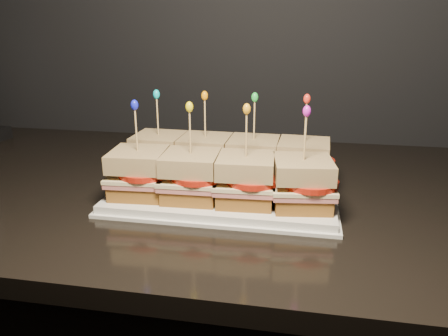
# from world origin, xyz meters

# --- Properties ---
(granite_slab) EXTENTS (2.39, 0.72, 0.03)m
(granite_slab) POSITION_xyz_m (-0.06, 1.65, 0.92)
(granite_slab) COLOR black
(granite_slab) RESTS_ON cabinet
(platter) EXTENTS (0.38, 0.23, 0.02)m
(platter) POSITION_xyz_m (0.20, 1.59, 0.94)
(platter) COLOR white
(platter) RESTS_ON granite_slab
(platter_rim) EXTENTS (0.39, 0.24, 0.01)m
(platter_rim) POSITION_xyz_m (0.20, 1.59, 0.94)
(platter_rim) COLOR white
(platter_rim) RESTS_ON granite_slab
(sandwich_0_bread_bot) EXTENTS (0.09, 0.09, 0.02)m
(sandwich_0_bread_bot) POSITION_xyz_m (0.07, 1.64, 0.96)
(sandwich_0_bread_bot) COLOR #5B2F10
(sandwich_0_bread_bot) RESTS_ON platter
(sandwich_0_ham) EXTENTS (0.10, 0.09, 0.01)m
(sandwich_0_ham) POSITION_xyz_m (0.07, 1.64, 0.98)
(sandwich_0_ham) COLOR #B55755
(sandwich_0_ham) RESTS_ON sandwich_0_bread_bot
(sandwich_0_cheese) EXTENTS (0.10, 0.10, 0.01)m
(sandwich_0_cheese) POSITION_xyz_m (0.07, 1.64, 0.99)
(sandwich_0_cheese) COLOR beige
(sandwich_0_cheese) RESTS_ON sandwich_0_ham
(sandwich_0_tomato) EXTENTS (0.09, 0.09, 0.01)m
(sandwich_0_tomato) POSITION_xyz_m (0.08, 1.64, 0.99)
(sandwich_0_tomato) COLOR #B71F10
(sandwich_0_tomato) RESTS_ON sandwich_0_cheese
(sandwich_0_bread_top) EXTENTS (0.09, 0.09, 0.03)m
(sandwich_0_bread_top) POSITION_xyz_m (0.07, 1.64, 1.01)
(sandwich_0_bread_top) COLOR #50270A
(sandwich_0_bread_top) RESTS_ON sandwich_0_tomato
(sandwich_0_pick) EXTENTS (0.00, 0.00, 0.09)m
(sandwich_0_pick) POSITION_xyz_m (0.07, 1.64, 1.06)
(sandwich_0_pick) COLOR tan
(sandwich_0_pick) RESTS_ON sandwich_0_bread_top
(sandwich_0_frill) EXTENTS (0.01, 0.01, 0.02)m
(sandwich_0_frill) POSITION_xyz_m (0.07, 1.64, 1.10)
(sandwich_0_frill) COLOR #07BDC4
(sandwich_0_frill) RESTS_ON sandwich_0_pick
(sandwich_1_bread_bot) EXTENTS (0.09, 0.09, 0.02)m
(sandwich_1_bread_bot) POSITION_xyz_m (0.16, 1.64, 0.96)
(sandwich_1_bread_bot) COLOR #5B2F10
(sandwich_1_bread_bot) RESTS_ON platter
(sandwich_1_ham) EXTENTS (0.10, 0.09, 0.01)m
(sandwich_1_ham) POSITION_xyz_m (0.16, 1.64, 0.98)
(sandwich_1_ham) COLOR #B55755
(sandwich_1_ham) RESTS_ON sandwich_1_bread_bot
(sandwich_1_cheese) EXTENTS (0.10, 0.10, 0.01)m
(sandwich_1_cheese) POSITION_xyz_m (0.16, 1.64, 0.99)
(sandwich_1_cheese) COLOR beige
(sandwich_1_cheese) RESTS_ON sandwich_1_ham
(sandwich_1_tomato) EXTENTS (0.09, 0.09, 0.01)m
(sandwich_1_tomato) POSITION_xyz_m (0.17, 1.64, 0.99)
(sandwich_1_tomato) COLOR #B71F10
(sandwich_1_tomato) RESTS_ON sandwich_1_cheese
(sandwich_1_bread_top) EXTENTS (0.09, 0.09, 0.03)m
(sandwich_1_bread_top) POSITION_xyz_m (0.16, 1.64, 1.01)
(sandwich_1_bread_top) COLOR #50270A
(sandwich_1_bread_top) RESTS_ON sandwich_1_tomato
(sandwich_1_pick) EXTENTS (0.00, 0.00, 0.09)m
(sandwich_1_pick) POSITION_xyz_m (0.16, 1.64, 1.06)
(sandwich_1_pick) COLOR tan
(sandwich_1_pick) RESTS_ON sandwich_1_bread_top
(sandwich_1_frill) EXTENTS (0.01, 0.01, 0.02)m
(sandwich_1_frill) POSITION_xyz_m (0.16, 1.64, 1.10)
(sandwich_1_frill) COLOR orange
(sandwich_1_frill) RESTS_ON sandwich_1_pick
(sandwich_2_bread_bot) EXTENTS (0.09, 0.09, 0.02)m
(sandwich_2_bread_bot) POSITION_xyz_m (0.25, 1.64, 0.96)
(sandwich_2_bread_bot) COLOR #5B2F10
(sandwich_2_bread_bot) RESTS_ON platter
(sandwich_2_ham) EXTENTS (0.10, 0.09, 0.01)m
(sandwich_2_ham) POSITION_xyz_m (0.25, 1.64, 0.98)
(sandwich_2_ham) COLOR #B55755
(sandwich_2_ham) RESTS_ON sandwich_2_bread_bot
(sandwich_2_cheese) EXTENTS (0.10, 0.09, 0.01)m
(sandwich_2_cheese) POSITION_xyz_m (0.25, 1.64, 0.99)
(sandwich_2_cheese) COLOR beige
(sandwich_2_cheese) RESTS_ON sandwich_2_ham
(sandwich_2_tomato) EXTENTS (0.09, 0.09, 0.01)m
(sandwich_2_tomato) POSITION_xyz_m (0.26, 1.64, 0.99)
(sandwich_2_tomato) COLOR #B71F10
(sandwich_2_tomato) RESTS_ON sandwich_2_cheese
(sandwich_2_bread_top) EXTENTS (0.09, 0.09, 0.03)m
(sandwich_2_bread_top) POSITION_xyz_m (0.25, 1.64, 1.01)
(sandwich_2_bread_top) COLOR #50270A
(sandwich_2_bread_top) RESTS_ON sandwich_2_tomato
(sandwich_2_pick) EXTENTS (0.00, 0.00, 0.09)m
(sandwich_2_pick) POSITION_xyz_m (0.25, 1.64, 1.06)
(sandwich_2_pick) COLOR tan
(sandwich_2_pick) RESTS_ON sandwich_2_bread_top
(sandwich_2_frill) EXTENTS (0.01, 0.01, 0.02)m
(sandwich_2_frill) POSITION_xyz_m (0.25, 1.64, 1.10)
(sandwich_2_frill) COLOR green
(sandwich_2_frill) RESTS_ON sandwich_2_pick
(sandwich_3_bread_bot) EXTENTS (0.09, 0.09, 0.02)m
(sandwich_3_bread_bot) POSITION_xyz_m (0.33, 1.64, 0.96)
(sandwich_3_bread_bot) COLOR #5B2F10
(sandwich_3_bread_bot) RESTS_ON platter
(sandwich_3_ham) EXTENTS (0.10, 0.10, 0.01)m
(sandwich_3_ham) POSITION_xyz_m (0.33, 1.64, 0.98)
(sandwich_3_ham) COLOR #B55755
(sandwich_3_ham) RESTS_ON sandwich_3_bread_bot
(sandwich_3_cheese) EXTENTS (0.10, 0.10, 0.01)m
(sandwich_3_cheese) POSITION_xyz_m (0.33, 1.64, 0.99)
(sandwich_3_cheese) COLOR beige
(sandwich_3_cheese) RESTS_ON sandwich_3_ham
(sandwich_3_tomato) EXTENTS (0.09, 0.09, 0.01)m
(sandwich_3_tomato) POSITION_xyz_m (0.35, 1.64, 0.99)
(sandwich_3_tomato) COLOR #B71F10
(sandwich_3_tomato) RESTS_ON sandwich_3_cheese
(sandwich_3_bread_top) EXTENTS (0.09, 0.09, 0.03)m
(sandwich_3_bread_top) POSITION_xyz_m (0.33, 1.64, 1.01)
(sandwich_3_bread_top) COLOR #50270A
(sandwich_3_bread_top) RESTS_ON sandwich_3_tomato
(sandwich_3_pick) EXTENTS (0.00, 0.00, 0.09)m
(sandwich_3_pick) POSITION_xyz_m (0.33, 1.64, 1.06)
(sandwich_3_pick) COLOR tan
(sandwich_3_pick) RESTS_ON sandwich_3_bread_top
(sandwich_3_frill) EXTENTS (0.01, 0.01, 0.02)m
(sandwich_3_frill) POSITION_xyz_m (0.33, 1.64, 1.10)
(sandwich_3_frill) COLOR red
(sandwich_3_frill) RESTS_ON sandwich_3_pick
(sandwich_4_bread_bot) EXTENTS (0.09, 0.09, 0.02)m
(sandwich_4_bread_bot) POSITION_xyz_m (0.07, 1.54, 0.96)
(sandwich_4_bread_bot) COLOR #5B2F10
(sandwich_4_bread_bot) RESTS_ON platter
(sandwich_4_ham) EXTENTS (0.10, 0.10, 0.01)m
(sandwich_4_ham) POSITION_xyz_m (0.07, 1.54, 0.98)
(sandwich_4_ham) COLOR #B55755
(sandwich_4_ham) RESTS_ON sandwich_4_bread_bot
(sandwich_4_cheese) EXTENTS (0.10, 0.10, 0.01)m
(sandwich_4_cheese) POSITION_xyz_m (0.07, 1.54, 0.99)
(sandwich_4_cheese) COLOR beige
(sandwich_4_cheese) RESTS_ON sandwich_4_ham
(sandwich_4_tomato) EXTENTS (0.09, 0.09, 0.01)m
(sandwich_4_tomato) POSITION_xyz_m (0.08, 1.53, 0.99)
(sandwich_4_tomato) COLOR #B71F10
(sandwich_4_tomato) RESTS_ON sandwich_4_cheese
(sandwich_4_bread_top) EXTENTS (0.09, 0.09, 0.03)m
(sandwich_4_bread_top) POSITION_xyz_m (0.07, 1.54, 1.01)
(sandwich_4_bread_top) COLOR #50270A
(sandwich_4_bread_top) RESTS_ON sandwich_4_tomato
(sandwich_4_pick) EXTENTS (0.00, 0.00, 0.09)m
(sandwich_4_pick) POSITION_xyz_m (0.07, 1.54, 1.06)
(sandwich_4_pick) COLOR tan
(sandwich_4_pick) RESTS_ON sandwich_4_bread_top
(sandwich_4_frill) EXTENTS (0.01, 0.01, 0.02)m
(sandwich_4_frill) POSITION_xyz_m (0.07, 1.54, 1.10)
(sandwich_4_frill) COLOR #161CD8
(sandwich_4_frill) RESTS_ON sandwich_4_pick
(sandwich_5_bread_bot) EXTENTS (0.09, 0.09, 0.02)m
(sandwich_5_bread_bot) POSITION_xyz_m (0.16, 1.54, 0.96)
(sandwich_5_bread_bot) COLOR #5B2F10
(sandwich_5_bread_bot) RESTS_ON platter
(sandwich_5_ham) EXTENTS (0.10, 0.09, 0.01)m
(sandwich_5_ham) POSITION_xyz_m (0.16, 1.54, 0.98)
(sandwich_5_ham) COLOR #B55755
(sandwich_5_ham) RESTS_ON sandwich_5_bread_bot
(sandwich_5_cheese) EXTENTS (0.10, 0.10, 0.01)m
(sandwich_5_cheese) POSITION_xyz_m (0.16, 1.54, 0.99)
(sandwich_5_cheese) COLOR beige
(sandwich_5_cheese) RESTS_ON sandwich_5_ham
(sandwich_5_tomato) EXTENTS (0.09, 0.09, 0.01)m
(sandwich_5_tomato) POSITION_xyz_m (0.17, 1.53, 0.99)
(sandwich_5_tomato) COLOR #B71F10
(sandwich_5_tomato) RESTS_ON sandwich_5_cheese
(sandwich_5_bread_top) EXTENTS (0.09, 0.09, 0.03)m
(sandwich_5_bread_top) POSITION_xyz_m (0.16, 1.54, 1.01)
(sandwich_5_bread_top) COLOR #50270A
(sandwich_5_bread_top) RESTS_ON sandwich_5_tomato
(sandwich_5_pick) EXTENTS (0.00, 0.00, 0.09)m
(sandwich_5_pick) POSITION_xyz_m (0.16, 1.54, 1.06)
(sandwich_5_pick) COLOR tan
(sandwich_5_pick) RESTS_ON sandwich_5_bread_top
(sandwich_5_frill) EXTENTS (0.01, 0.01, 0.02)m
(sandwich_5_frill) POSITION_xyz_m (0.16, 1.54, 1.10)
(sandwich_5_frill) COLOR yellow
(sandwich_5_frill) RESTS_ON sandwich_5_pick
(sandwich_6_bread_bot) EXTENTS (0.09, 0.09, 0.02)m
(sandwich_6_bread_bot) POSITION_xyz_m (0.25, 1.54, 0.96)
(sandwich_6_bread_bot) COLOR #5B2F10
(sandwich_6_bread_bot) RESTS_ON platter
(sandwich_6_ham) EXTENTS (0.10, 0.10, 0.01)m
(sandwich_6_ham) POSITION_xyz_m (0.25, 1.54, 0.98)
(sandwich_6_ham) COLOR #B55755
(sandwich_6_ham) RESTS_ON sandwich_6_bread_bot
(sandwich_6_cheese) EXTENTS (0.10, 0.10, 0.01)m
(sandwich_6_cheese) POSITION_xyz_m (0.25, 1.54, 0.99)
(sandwich_6_cheese) COLOR beige
(sandwich_6_cheese) RESTS_ON sandwich_6_ham
(sandwich_6_tomato) EXTENTS (0.09, 0.09, 0.01)m
(sandwich_6_tomato) POSITION_xyz_m (0.26, 1.53, 0.99)
(sandwich_6_tomato) COLOR #B71F10
(sandwich_6_tomato) RESTS_ON sandwich_6_cheese
(sandwich_6_bread_top) EXTENTS (0.09, 0.09, 0.03)m
(sandwich_6_bread_top) POSITION_xyz_m (0.25, 1.54, 1.01)
(sandwich_6_bread_top) COLOR #50270A
(sandwich_6_bread_top) RESTS_ON sandwich_6_tomato
(sandwich_6_pick) EXTENTS (0.00, 0.00, 0.09)m
(sandwich_6_pick) POSITION_xyz_m (0.25, 1.54, 1.06)
(sandwich_6_pick) COLOR tan
(sandwich_6_pick) RESTS_ON sandwich_6_bread_top
(sandwich_6_frill) EXTENTS (0.01, 0.01, 0.02)m
(sandwich_6_frill) POSITION_xyz_m (0.25, 1.54, 1.10)
(sandwich_6_frill) COLOR #F3A317
(sandwich_6_frill) RESTS_ON sandwich_6_pick
(sandwich_7_bread_bot) EXTENTS (0.10, 0.10, 0.02)m
(sandwich_7_bread_bot) POSITION_xyz_m (0.33, 1.54, 0.96)
(sandwich_7_bread_bot) COLOR #5B2F10
(sandwich_7_bread_bot) RESTS_ON platter
(sandwich_7_ham) EXTENTS (0.11, 0.10, 0.01)m
(sandwich_7_ham) POSITION_xyz_m (0.33, 1.54, 0.98)
(sandwich_7_ham) COLOR #B55755
(sandwich_7_ham) RESTS_ON sandwich_7_bread_bot
(sandwich_7_cheese) EXTENTS (0.11, 0.10, 0.01)m
(sandwich_7_cheese) POSITION_xyz_m (0.33, 1.54, 0.99)
(sandwich_7_cheese) COLOR beige
(sandwich_7_cheese) RESTS_ON sandwich_7_ham
(sandwich_7_tomato) EXTENTS (0.09, 0.09, 0.01)m
(sandwich_7_tomato) POSITION_xyz_m (0.35, 1.53, 0.99)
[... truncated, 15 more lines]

